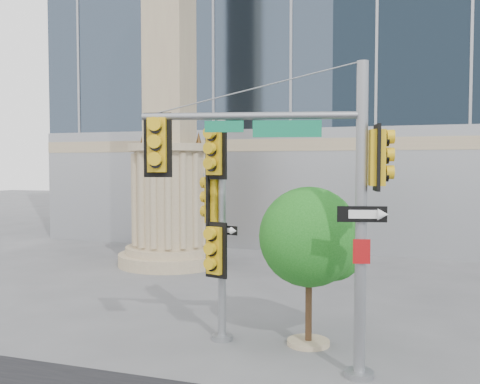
% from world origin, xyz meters
% --- Properties ---
extents(ground, '(120.00, 120.00, 0.00)m').
position_xyz_m(ground, '(0.00, 0.00, 0.00)').
color(ground, '#545456').
rests_on(ground, ground).
extents(monument, '(4.40, 4.40, 16.60)m').
position_xyz_m(monument, '(-6.00, 9.00, 5.52)').
color(monument, tan).
rests_on(monument, ground).
extents(main_signal_pole, '(4.80, 1.52, 6.27)m').
position_xyz_m(main_signal_pole, '(1.79, -0.93, 3.89)').
color(main_signal_pole, slate).
rests_on(main_signal_pole, ground).
extents(secondary_signal_pole, '(0.92, 0.82, 5.31)m').
position_xyz_m(secondary_signal_pole, '(-0.59, 0.47, 3.12)').
color(secondary_signal_pole, slate).
rests_on(secondary_signal_pole, ground).
extents(street_tree, '(2.40, 2.35, 3.74)m').
position_xyz_m(street_tree, '(1.59, 0.92, 2.46)').
color(street_tree, tan).
rests_on(street_tree, ground).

